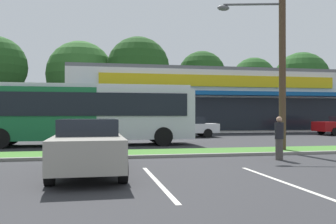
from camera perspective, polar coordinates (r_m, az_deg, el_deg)
grass_median at (r=16.22m, az=8.52°, el=-6.07°), size 56.00×2.20×0.12m
curb_lip at (r=15.09m, az=10.11°, el=-6.49°), size 56.00×0.24×0.12m
parking_stripe_0 at (r=9.28m, az=-1.69°, el=-10.72°), size 0.12×4.80×0.01m
parking_stripe_1 at (r=9.72m, az=17.21°, el=-10.23°), size 0.12×4.80×0.01m
storefront_building at (r=38.23m, az=5.80°, el=1.61°), size 27.28×12.00×5.98m
tree_mid_left at (r=47.58m, az=-13.44°, el=5.63°), size 8.38×8.38×10.83m
tree_mid at (r=46.04m, az=-4.65°, el=6.77°), size 7.75×7.75×11.28m
tree_mid_right at (r=49.29m, az=5.27°, el=5.70°), size 6.33×6.33×10.07m
tree_right at (r=50.64m, az=13.14°, el=4.91°), size 5.83×5.83×9.26m
tree_far_right at (r=55.67m, az=19.97°, el=4.68°), size 7.83×7.83×10.47m
utility_pole at (r=17.32m, az=16.77°, el=10.40°), size 3.16×2.37×9.13m
city_bus at (r=20.28m, az=-12.64°, el=-0.10°), size 11.60×2.67×3.25m
bus_stop_bench at (r=13.42m, az=-11.02°, el=-5.35°), size 1.60×0.45×0.95m
car_0 at (r=27.06m, az=2.72°, el=-2.29°), size 4.79×1.96×1.48m
car_3 at (r=10.53m, az=-12.27°, el=-5.12°), size 1.93×4.71×1.53m
pedestrian_near_bench at (r=14.13m, az=16.83°, el=-3.89°), size 0.32×0.32×1.59m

